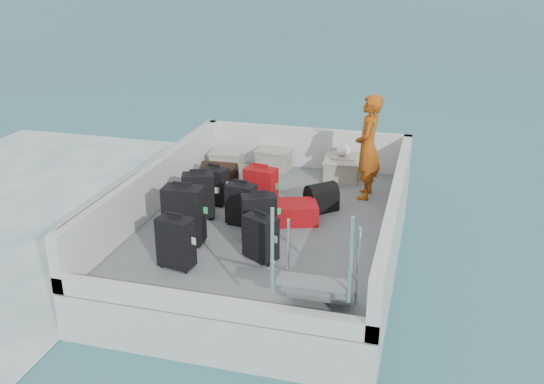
{
  "coord_description": "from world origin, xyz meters",
  "views": [
    {
      "loc": [
        2.09,
        -7.49,
        4.16
      ],
      "look_at": [
        0.0,
        0.17,
        1.0
      ],
      "focal_mm": 40.0,
      "sensor_mm": 36.0,
      "label": 1
    }
  ],
  "objects_px": {
    "suitcase_8": "(292,212)",
    "suitcase_1": "(199,196)",
    "suitcase_7": "(259,218)",
    "suitcase_6": "(261,238)",
    "suitcase_0": "(184,215)",
    "suitcase_4": "(241,205)",
    "crate_2": "(343,167)",
    "crate_1": "(274,160)",
    "suitcase_2": "(215,186)",
    "crate_3": "(341,172)",
    "suitcase_5": "(261,189)",
    "passenger": "(368,147)",
    "suitcase_3": "(176,243)",
    "crate_0": "(226,162)"
  },
  "relations": [
    {
      "from": "suitcase_3",
      "to": "suitcase_5",
      "type": "relative_size",
      "value": 1.02
    },
    {
      "from": "suitcase_8",
      "to": "suitcase_1",
      "type": "bearing_deg",
      "value": 80.2
    },
    {
      "from": "suitcase_2",
      "to": "suitcase_5",
      "type": "distance_m",
      "value": 0.72
    },
    {
      "from": "suitcase_0",
      "to": "crate_3",
      "type": "bearing_deg",
      "value": 57.35
    },
    {
      "from": "crate_0",
      "to": "crate_1",
      "type": "distance_m",
      "value": 0.83
    },
    {
      "from": "suitcase_0",
      "to": "suitcase_8",
      "type": "height_order",
      "value": "suitcase_0"
    },
    {
      "from": "suitcase_0",
      "to": "suitcase_6",
      "type": "relative_size",
      "value": 1.35
    },
    {
      "from": "crate_2",
      "to": "suitcase_3",
      "type": "bearing_deg",
      "value": -111.26
    },
    {
      "from": "crate_3",
      "to": "passenger",
      "type": "distance_m",
      "value": 0.97
    },
    {
      "from": "suitcase_5",
      "to": "passenger",
      "type": "relative_size",
      "value": 0.39
    },
    {
      "from": "suitcase_7",
      "to": "suitcase_8",
      "type": "xyz_separation_m",
      "value": [
        0.28,
        0.67,
        -0.17
      ]
    },
    {
      "from": "suitcase_4",
      "to": "crate_0",
      "type": "bearing_deg",
      "value": 122.83
    },
    {
      "from": "suitcase_6",
      "to": "crate_0",
      "type": "distance_m",
      "value": 3.33
    },
    {
      "from": "suitcase_4",
      "to": "crate_2",
      "type": "distance_m",
      "value": 2.52
    },
    {
      "from": "suitcase_0",
      "to": "crate_1",
      "type": "distance_m",
      "value": 3.09
    },
    {
      "from": "suitcase_4",
      "to": "suitcase_6",
      "type": "bearing_deg",
      "value": -51.13
    },
    {
      "from": "suitcase_8",
      "to": "crate_1",
      "type": "relative_size",
      "value": 1.29
    },
    {
      "from": "crate_0",
      "to": "suitcase_3",
      "type": "bearing_deg",
      "value": -80.45
    },
    {
      "from": "suitcase_2",
      "to": "crate_0",
      "type": "xyz_separation_m",
      "value": [
        -0.34,
        1.46,
        -0.13
      ]
    },
    {
      "from": "passenger",
      "to": "suitcase_4",
      "type": "bearing_deg",
      "value": -45.34
    },
    {
      "from": "suitcase_2",
      "to": "suitcase_5",
      "type": "bearing_deg",
      "value": 13.18
    },
    {
      "from": "suitcase_6",
      "to": "suitcase_7",
      "type": "bearing_deg",
      "value": 136.79
    },
    {
      "from": "suitcase_3",
      "to": "suitcase_4",
      "type": "bearing_deg",
      "value": 84.45
    },
    {
      "from": "suitcase_8",
      "to": "crate_2",
      "type": "distance_m",
      "value": 2.06
    },
    {
      "from": "suitcase_6",
      "to": "suitcase_4",
      "type": "bearing_deg",
      "value": 149.02
    },
    {
      "from": "suitcase_5",
      "to": "suitcase_8",
      "type": "height_order",
      "value": "suitcase_5"
    },
    {
      "from": "suitcase_4",
      "to": "suitcase_8",
      "type": "bearing_deg",
      "value": 30.35
    },
    {
      "from": "suitcase_3",
      "to": "crate_1",
      "type": "height_order",
      "value": "suitcase_3"
    },
    {
      "from": "crate_0",
      "to": "crate_3",
      "type": "xyz_separation_m",
      "value": [
        2.01,
        -0.02,
        0.01
      ]
    },
    {
      "from": "suitcase_1",
      "to": "suitcase_6",
      "type": "xyz_separation_m",
      "value": [
        1.2,
        -0.98,
        -0.04
      ]
    },
    {
      "from": "passenger",
      "to": "suitcase_7",
      "type": "bearing_deg",
      "value": -31.03
    },
    {
      "from": "suitcase_1",
      "to": "suitcase_5",
      "type": "xyz_separation_m",
      "value": [
        0.75,
        0.55,
        -0.02
      ]
    },
    {
      "from": "suitcase_8",
      "to": "suitcase_3",
      "type": "bearing_deg",
      "value": 129.22
    },
    {
      "from": "crate_3",
      "to": "suitcase_5",
      "type": "bearing_deg",
      "value": -123.77
    },
    {
      "from": "suitcase_1",
      "to": "suitcase_8",
      "type": "height_order",
      "value": "suitcase_1"
    },
    {
      "from": "suitcase_1",
      "to": "suitcase_6",
      "type": "bearing_deg",
      "value": -58.07
    },
    {
      "from": "suitcase_3",
      "to": "suitcase_1",
      "type": "bearing_deg",
      "value": 110.39
    },
    {
      "from": "suitcase_3",
      "to": "suitcase_7",
      "type": "relative_size",
      "value": 1.03
    },
    {
      "from": "suitcase_4",
      "to": "crate_1",
      "type": "xyz_separation_m",
      "value": [
        -0.16,
        2.31,
        -0.13
      ]
    },
    {
      "from": "suitcase_0",
      "to": "suitcase_1",
      "type": "bearing_deg",
      "value": 95.62
    },
    {
      "from": "suitcase_4",
      "to": "crate_2",
      "type": "relative_size",
      "value": 1.04
    },
    {
      "from": "suitcase_7",
      "to": "suitcase_8",
      "type": "distance_m",
      "value": 0.74
    },
    {
      "from": "crate_3",
      "to": "crate_0",
      "type": "bearing_deg",
      "value": 179.35
    },
    {
      "from": "suitcase_7",
      "to": "suitcase_6",
      "type": "bearing_deg",
      "value": -95.77
    },
    {
      "from": "suitcase_6",
      "to": "suitcase_5",
      "type": "bearing_deg",
      "value": 134.45
    },
    {
      "from": "suitcase_0",
      "to": "crate_3",
      "type": "relative_size",
      "value": 1.43
    },
    {
      "from": "suitcase_2",
      "to": "crate_3",
      "type": "bearing_deg",
      "value": 53.36
    },
    {
      "from": "crate_0",
      "to": "passenger",
      "type": "height_order",
      "value": "passenger"
    },
    {
      "from": "suitcase_3",
      "to": "crate_1",
      "type": "relative_size",
      "value": 1.16
    },
    {
      "from": "crate_2",
      "to": "suitcase_5",
      "type": "bearing_deg",
      "value": -119.59
    }
  ]
}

